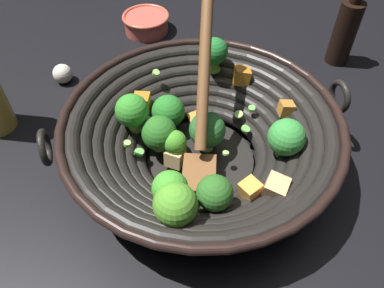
% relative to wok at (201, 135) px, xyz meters
% --- Properties ---
extents(ground_plane, '(4.00, 4.00, 0.00)m').
position_rel_wok_xyz_m(ground_plane, '(0.00, 0.00, -0.07)').
color(ground_plane, black).
extents(wok, '(0.43, 0.43, 0.24)m').
position_rel_wok_xyz_m(wok, '(0.00, 0.00, 0.00)').
color(wok, black).
rests_on(wok, ground).
extents(soy_sauce_bottle, '(0.05, 0.05, 0.18)m').
position_rel_wok_xyz_m(soy_sauce_bottle, '(0.14, 0.39, 0.01)').
color(soy_sauce_bottle, black).
rests_on(soy_sauce_bottle, ground).
extents(prep_bowl, '(0.11, 0.11, 0.04)m').
position_rel_wok_xyz_m(prep_bowl, '(-0.29, 0.31, -0.04)').
color(prep_bowl, '#D15647').
rests_on(prep_bowl, ground).
extents(garlic_bulb, '(0.04, 0.04, 0.04)m').
position_rel_wok_xyz_m(garlic_bulb, '(-0.34, 0.07, -0.05)').
color(garlic_bulb, silver).
rests_on(garlic_bulb, ground).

